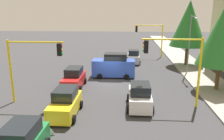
{
  "coord_description": "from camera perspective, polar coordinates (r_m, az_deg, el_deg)",
  "views": [
    {
      "loc": [
        23.36,
        1.94,
        7.47
      ],
      "look_at": [
        -0.53,
        0.32,
        1.2
      ],
      "focal_mm": 36.68,
      "sensor_mm": 36.0,
      "label": 1
    }
  ],
  "objects": [
    {
      "name": "car_red",
      "position": [
        23.05,
        -9.48,
        -2.11
      ],
      "size": [
        4.09,
        2.0,
        1.98
      ],
      "color": "red",
      "rests_on": "ground"
    },
    {
      "name": "car_yellow",
      "position": [
        17.23,
        -11.54,
        -8.08
      ],
      "size": [
        4.09,
        2.0,
        1.98
      ],
      "color": "yellow",
      "rests_on": "ground"
    },
    {
      "name": "ground_plane",
      "position": [
        24.6,
        -0.83,
        -3.01
      ],
      "size": [
        120.0,
        120.0,
        0.0
      ],
      "primitive_type": "plane",
      "color": "#353538"
    },
    {
      "name": "traffic_signal_near_right",
      "position": [
        19.3,
        -19.29,
        2.61
      ],
      "size": [
        0.36,
        4.59,
        5.21
      ],
      "color": "yellow",
      "rests_on": "ground"
    },
    {
      "name": "delivery_van_blue",
      "position": [
        26.14,
        0.48,
        0.98
      ],
      "size": [
        2.22,
        4.8,
        2.77
      ],
      "color": "blue",
      "rests_on": "ground"
    },
    {
      "name": "traffic_signal_far_left",
      "position": [
        37.72,
        9.59,
        8.83
      ],
      "size": [
        0.36,
        4.59,
        5.28
      ],
      "color": "yellow",
      "rests_on": "ground"
    },
    {
      "name": "sidewalk_kerb",
      "position": [
        30.53,
        20.03,
        -0.25
      ],
      "size": [
        80.0,
        4.0,
        0.15
      ],
      "primitive_type": "cube",
      "color": "gray",
      "rests_on": "ground"
    },
    {
      "name": "tree_roadside_near",
      "position": [
        23.12,
        25.84,
        7.69
      ],
      "size": [
        4.36,
        4.36,
        7.98
      ],
      "color": "brown",
      "rests_on": "ground"
    },
    {
      "name": "lane_arrow_near",
      "position": [
        14.84,
        -16.82,
        -16.21
      ],
      "size": [
        2.4,
        1.1,
        1.1
      ],
      "color": "silver",
      "rests_on": "ground"
    },
    {
      "name": "tree_roadside_mid",
      "position": [
        32.42,
        18.62,
        10.91
      ],
      "size": [
        4.78,
        4.78,
        8.77
      ],
      "color": "brown",
      "rests_on": "ground"
    },
    {
      "name": "car_silver",
      "position": [
        33.34,
        5.37,
        3.24
      ],
      "size": [
        3.61,
        1.94,
        1.98
      ],
      "color": "#B2B5BA",
      "rests_on": "ground"
    },
    {
      "name": "traffic_signal_near_left",
      "position": [
        18.11,
        15.72,
        2.78
      ],
      "size": [
        0.36,
        4.59,
        5.51
      ],
      "color": "yellow",
      "rests_on": "ground"
    },
    {
      "name": "car_white",
      "position": [
        18.24,
        6.95,
        -6.57
      ],
      "size": [
        3.86,
        2.02,
        1.98
      ],
      "color": "white",
      "rests_on": "ground"
    },
    {
      "name": "street_lamp_curbside",
      "position": [
        28.1,
        19.0,
        7.51
      ],
      "size": [
        2.15,
        0.28,
        7.0
      ],
      "color": "slate",
      "rests_on": "ground"
    }
  ]
}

